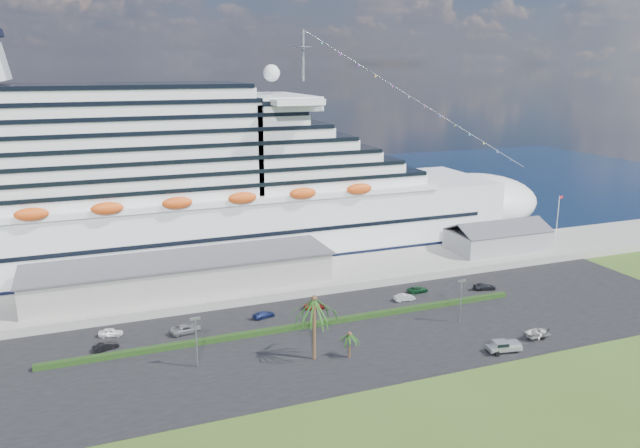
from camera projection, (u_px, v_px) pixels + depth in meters
name	position (u px, v px, depth m)	size (l,w,h in m)	color
ground	(381.00, 360.00, 100.06)	(420.00, 420.00, 0.00)	#37501A
asphalt_lot	(353.00, 333.00, 109.97)	(140.00, 38.00, 0.12)	black
wharf	(299.00, 277.00, 135.94)	(240.00, 20.00, 1.80)	gray
water	(213.00, 200.00, 217.40)	(420.00, 160.00, 0.02)	black
cruise_ship	(178.00, 193.00, 146.11)	(191.00, 38.00, 54.00)	silver
terminal_building	(182.00, 273.00, 126.14)	(61.00, 15.00, 6.30)	gray
port_shed	(498.00, 239.00, 153.33)	(24.00, 12.31, 7.37)	gray
flagpole	(558.00, 217.00, 158.70)	(1.08, 0.16, 12.00)	silver
hedge	(301.00, 326.00, 111.55)	(88.00, 1.10, 0.90)	black
lamp_post_left	(196.00, 336.00, 96.11)	(1.60, 0.35, 8.27)	gray
lamp_post_right	(461.00, 296.00, 112.97)	(1.60, 0.35, 8.27)	gray
palm_tall	(314.00, 306.00, 97.86)	(8.82, 8.82, 11.13)	#47301E
palm_short	(350.00, 337.00, 99.82)	(3.53, 3.53, 4.56)	#47301E
parked_car_0	(111.00, 332.00, 108.29)	(1.66, 4.12, 1.40)	white
parked_car_1	(106.00, 346.00, 103.07)	(1.42, 4.08, 1.35)	black
parked_car_2	(186.00, 329.00, 109.59)	(2.50, 5.42, 1.51)	gray
parked_car_3	(264.00, 314.00, 116.20)	(1.78, 4.37, 1.27)	navy
parked_car_4	(314.00, 306.00, 120.27)	(1.65, 4.11, 1.40)	maroon
parked_car_5	(404.00, 297.00, 124.55)	(1.48, 4.23, 1.39)	#BABEC2
parked_car_6	(418.00, 290.00, 129.08)	(2.07, 4.50, 1.25)	#0D371B
parked_car_7	(484.00, 287.00, 130.66)	(1.93, 4.74, 1.38)	black
pickup_truck	(503.00, 346.00, 102.22)	(5.97, 3.02, 2.00)	black
boat_trailer	(539.00, 332.00, 107.37)	(5.83, 3.99, 1.65)	gray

